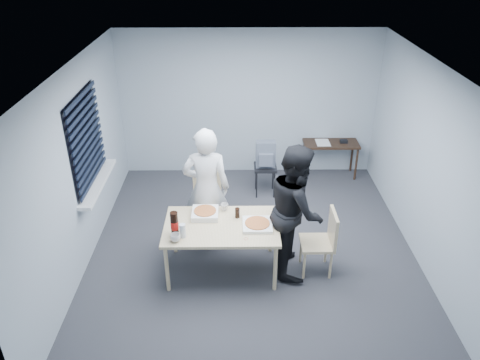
{
  "coord_description": "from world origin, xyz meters",
  "views": [
    {
      "loc": [
        -0.24,
        -5.35,
        4.02
      ],
      "look_at": [
        -0.18,
        0.1,
        1.08
      ],
      "focal_mm": 35.0,
      "sensor_mm": 36.0,
      "label": 1
    }
  ],
  "objects_px": {
    "soda_bottle": "(175,224)",
    "side_table": "(331,147)",
    "person_black": "(296,210)",
    "stool": "(265,172)",
    "person_white": "(206,189)",
    "backpack": "(266,155)",
    "dining_table": "(221,229)",
    "chair_right": "(324,238)",
    "chair_far": "(207,197)",
    "mug_a": "(175,238)",
    "mug_b": "(224,207)"
  },
  "relations": [
    {
      "from": "stool",
      "to": "soda_bottle",
      "type": "relative_size",
      "value": 1.63
    },
    {
      "from": "person_white",
      "to": "mug_a",
      "type": "bearing_deg",
      "value": 71.26
    },
    {
      "from": "chair_far",
      "to": "person_white",
      "type": "bearing_deg",
      "value": -86.69
    },
    {
      "from": "chair_right",
      "to": "dining_table",
      "type": "bearing_deg",
      "value": 179.02
    },
    {
      "from": "side_table",
      "to": "mug_a",
      "type": "distance_m",
      "value": 3.89
    },
    {
      "from": "backpack",
      "to": "chair_right",
      "type": "bearing_deg",
      "value": -92.53
    },
    {
      "from": "dining_table",
      "to": "chair_far",
      "type": "distance_m",
      "value": 1.08
    },
    {
      "from": "dining_table",
      "to": "person_white",
      "type": "distance_m",
      "value": 0.7
    },
    {
      "from": "backpack",
      "to": "side_table",
      "type": "bearing_deg",
      "value": 9.31
    },
    {
      "from": "person_black",
      "to": "mug_a",
      "type": "distance_m",
      "value": 1.54
    },
    {
      "from": "side_table",
      "to": "backpack",
      "type": "height_order",
      "value": "backpack"
    },
    {
      "from": "person_black",
      "to": "chair_right",
      "type": "bearing_deg",
      "value": -103.79
    },
    {
      "from": "dining_table",
      "to": "soda_bottle",
      "type": "distance_m",
      "value": 0.63
    },
    {
      "from": "dining_table",
      "to": "chair_far",
      "type": "relative_size",
      "value": 1.63
    },
    {
      "from": "stool",
      "to": "mug_b",
      "type": "height_order",
      "value": "mug_b"
    },
    {
      "from": "chair_far",
      "to": "stool",
      "type": "xyz_separation_m",
      "value": [
        0.92,
        0.99,
        -0.1
      ]
    },
    {
      "from": "person_white",
      "to": "soda_bottle",
      "type": "relative_size",
      "value": 5.58
    },
    {
      "from": "mug_a",
      "to": "mug_b",
      "type": "xyz_separation_m",
      "value": [
        0.57,
        0.7,
        -0.0
      ]
    },
    {
      "from": "mug_a",
      "to": "mug_b",
      "type": "distance_m",
      "value": 0.9
    },
    {
      "from": "chair_right",
      "to": "stool",
      "type": "distance_m",
      "value": 2.15
    },
    {
      "from": "person_black",
      "to": "stool",
      "type": "bearing_deg",
      "value": 7.6
    },
    {
      "from": "stool",
      "to": "side_table",
      "type": "bearing_deg",
      "value": 28.61
    },
    {
      "from": "side_table",
      "to": "person_white",
      "type": "bearing_deg",
      "value": -135.57
    },
    {
      "from": "backpack",
      "to": "soda_bottle",
      "type": "distance_m",
      "value": 2.55
    },
    {
      "from": "side_table",
      "to": "mug_b",
      "type": "xyz_separation_m",
      "value": [
        -1.86,
        -2.33,
        0.18
      ]
    },
    {
      "from": "chair_right",
      "to": "person_white",
      "type": "xyz_separation_m",
      "value": [
        -1.53,
        0.65,
        0.37
      ]
    },
    {
      "from": "soda_bottle",
      "to": "side_table",
      "type": "bearing_deg",
      "value": 49.68
    },
    {
      "from": "person_white",
      "to": "soda_bottle",
      "type": "xyz_separation_m",
      "value": [
        -0.35,
        -0.82,
        -0.03
      ]
    },
    {
      "from": "stool",
      "to": "chair_far",
      "type": "bearing_deg",
      "value": -132.9
    },
    {
      "from": "person_white",
      "to": "soda_bottle",
      "type": "bearing_deg",
      "value": 67.27
    },
    {
      "from": "chair_right",
      "to": "stool",
      "type": "bearing_deg",
      "value": 107.15
    },
    {
      "from": "chair_far",
      "to": "side_table",
      "type": "xyz_separation_m",
      "value": [
        2.13,
        1.65,
        0.06
      ]
    },
    {
      "from": "side_table",
      "to": "backpack",
      "type": "bearing_deg",
      "value": -150.9
    },
    {
      "from": "person_white",
      "to": "side_table",
      "type": "xyz_separation_m",
      "value": [
        2.11,
        2.07,
        -0.31
      ]
    },
    {
      "from": "dining_table",
      "to": "side_table",
      "type": "xyz_separation_m",
      "value": [
        1.89,
        2.69,
        -0.07
      ]
    },
    {
      "from": "dining_table",
      "to": "side_table",
      "type": "bearing_deg",
      "value": 54.87
    },
    {
      "from": "dining_table",
      "to": "soda_bottle",
      "type": "height_order",
      "value": "soda_bottle"
    },
    {
      "from": "dining_table",
      "to": "chair_right",
      "type": "distance_m",
      "value": 1.32
    },
    {
      "from": "dining_table",
      "to": "stool",
      "type": "relative_size",
      "value": 2.8
    },
    {
      "from": "person_black",
      "to": "mug_b",
      "type": "distance_m",
      "value": 0.97
    },
    {
      "from": "soda_bottle",
      "to": "person_white",
      "type": "bearing_deg",
      "value": 67.27
    },
    {
      "from": "person_black",
      "to": "side_table",
      "type": "xyz_separation_m",
      "value": [
        0.95,
        2.62,
        -0.31
      ]
    },
    {
      "from": "chair_far",
      "to": "side_table",
      "type": "height_order",
      "value": "chair_far"
    },
    {
      "from": "person_white",
      "to": "side_table",
      "type": "relative_size",
      "value": 1.81
    },
    {
      "from": "chair_right",
      "to": "mug_b",
      "type": "distance_m",
      "value": 1.36
    },
    {
      "from": "chair_right",
      "to": "stool",
      "type": "height_order",
      "value": "chair_right"
    },
    {
      "from": "chair_far",
      "to": "mug_a",
      "type": "distance_m",
      "value": 1.43
    },
    {
      "from": "mug_a",
      "to": "mug_b",
      "type": "bearing_deg",
      "value": 50.51
    },
    {
      "from": "dining_table",
      "to": "backpack",
      "type": "xyz_separation_m",
      "value": [
        0.68,
        2.02,
        0.09
      ]
    },
    {
      "from": "person_black",
      "to": "dining_table",
      "type": "bearing_deg",
      "value": 94.17
    }
  ]
}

